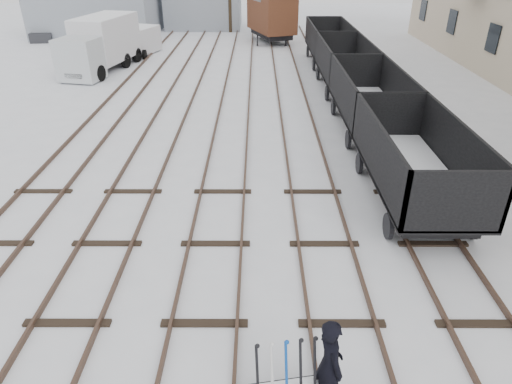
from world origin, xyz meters
TOP-DOWN VIEW (x-y plane):
  - ground at (0.00, 0.00)m, footprint 120.00×120.00m
  - tracks at (-0.00, 13.67)m, footprint 13.90×52.00m
  - shed_left at (-13.00, 36.00)m, footprint 10.00×8.00m
  - shed_right at (-4.00, 40.00)m, footprint 7.00×6.00m
  - worker at (2.40, -1.89)m, footprint 0.64×0.81m
  - freight_wagon_a at (6.00, 5.43)m, footprint 2.58×6.46m
  - freight_wagon_b at (6.00, 11.83)m, footprint 2.58×6.46m
  - freight_wagon_c at (6.00, 18.23)m, footprint 2.58×6.46m
  - freight_wagon_d at (6.00, 24.63)m, footprint 2.58×6.46m
  - box_van_wagon at (2.30, 32.26)m, footprint 4.32×5.82m
  - lorry at (-8.78, 22.45)m, footprint 3.33×7.48m
  - panel_van at (-7.74, 27.05)m, footprint 3.12×4.68m
  - crane at (-16.84, 32.54)m, footprint 2.01×5.22m

SIDE VIEW (x-z plane):
  - ground at x=0.00m, z-range 0.00..0.00m
  - tracks at x=0.00m, z-range -0.01..0.16m
  - worker at x=2.40m, z-range 0.00..1.93m
  - panel_van at x=-7.74m, z-range 0.04..1.94m
  - freight_wagon_a at x=6.00m, z-range -0.31..2.33m
  - freight_wagon_b at x=6.00m, z-range -0.31..2.33m
  - freight_wagon_c at x=6.00m, z-range -0.31..2.33m
  - freight_wagon_d at x=6.00m, z-range -0.31..2.33m
  - lorry at x=-8.78m, z-range 0.05..3.32m
  - shed_left at x=-13.00m, z-range 0.00..4.10m
  - shed_right at x=-4.00m, z-range 0.00..4.50m
  - crane at x=-16.84m, z-range -2.08..6.71m
  - box_van_wagon at x=2.30m, z-range 0.33..4.30m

